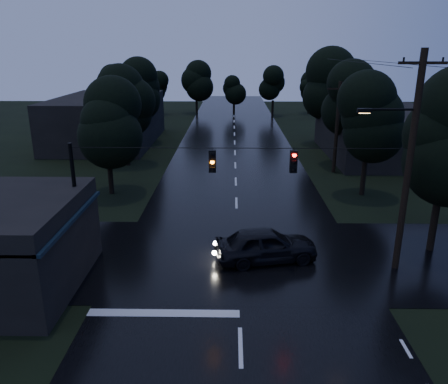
{
  "coord_description": "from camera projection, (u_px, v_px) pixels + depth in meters",
  "views": [
    {
      "loc": [
        -0.36,
        -7.81,
        9.96
      ],
      "look_at": [
        -0.73,
        13.87,
        2.82
      ],
      "focal_mm": 35.0,
      "sensor_mm": 36.0,
      "label": 1
    }
  ],
  "objects": [
    {
      "name": "tree_corner_near",
      "position": [
        448.0,
        136.0,
        20.84
      ],
      "size": [
        4.48,
        4.48,
        9.44
      ],
      "color": "black",
      "rests_on": "ground"
    },
    {
      "name": "tree_right_c",
      "position": [
        331.0,
        84.0,
        46.36
      ],
      "size": [
        4.76,
        4.76,
        10.03
      ],
      "color": "black",
      "rests_on": "ground"
    },
    {
      "name": "tree_left_a",
      "position": [
        106.0,
        121.0,
        29.93
      ],
      "size": [
        3.92,
        3.92,
        8.26
      ],
      "color": "black",
      "rests_on": "ground"
    },
    {
      "name": "tree_left_c",
      "position": [
        140.0,
        87.0,
        46.81
      ],
      "size": [
        4.48,
        4.48,
        9.44
      ],
      "color": "black",
      "rests_on": "ground"
    },
    {
      "name": "tree_right_a",
      "position": [
        370.0,
        116.0,
        29.52
      ],
      "size": [
        4.2,
        4.2,
        8.85
      ],
      "color": "black",
      "rests_on": "ground"
    },
    {
      "name": "building_far_left",
      "position": [
        108.0,
        120.0,
        47.97
      ],
      "size": [
        10.0,
        16.0,
        5.0
      ],
      "primitive_type": "cube",
      "color": "black",
      "rests_on": "ground"
    },
    {
      "name": "tree_left_b",
      "position": [
        124.0,
        102.0,
        37.42
      ],
      "size": [
        4.2,
        4.2,
        8.85
      ],
      "color": "black",
      "rests_on": "ground"
    },
    {
      "name": "car",
      "position": [
        266.0,
        245.0,
        21.3
      ],
      "size": [
        5.26,
        2.93,
        1.69
      ],
      "primitive_type": "imported",
      "rotation": [
        0.0,
        0.0,
        1.77
      ],
      "color": "black",
      "rests_on": "ground"
    },
    {
      "name": "cross_street",
      "position": [
        238.0,
        257.0,
        21.93
      ],
      "size": [
        60.0,
        9.0,
        0.02
      ],
      "primitive_type": "cube",
      "color": "black",
      "rests_on": "ground"
    },
    {
      "name": "main_road",
      "position": [
        235.0,
        166.0,
        39.02
      ],
      "size": [
        12.0,
        120.0,
        0.02
      ],
      "primitive_type": "cube",
      "color": "black",
      "rests_on": "ground"
    },
    {
      "name": "utility_pole_main",
      "position": [
        407.0,
        161.0,
        19.21
      ],
      "size": [
        3.5,
        0.3,
        10.0
      ],
      "color": "black",
      "rests_on": "ground"
    },
    {
      "name": "tree_right_b",
      "position": [
        349.0,
        98.0,
        36.99
      ],
      "size": [
        4.48,
        4.48,
        9.44
      ],
      "color": "black",
      "rests_on": "ground"
    },
    {
      "name": "utility_pole_far",
      "position": [
        337.0,
        127.0,
        35.77
      ],
      "size": [
        2.0,
        0.3,
        7.5
      ],
      "color": "black",
      "rests_on": "ground"
    },
    {
      "name": "span_signals",
      "position": [
        252.0,
        160.0,
        19.32
      ],
      "size": [
        15.0,
        0.37,
        1.12
      ],
      "color": "black",
      "rests_on": "ground"
    },
    {
      "name": "building_far_right",
      "position": [
        381.0,
        133.0,
        41.9
      ],
      "size": [
        10.0,
        14.0,
        4.4
      ],
      "primitive_type": "cube",
      "color": "black",
      "rests_on": "ground"
    },
    {
      "name": "anchor_pole_left",
      "position": [
        77.0,
        207.0,
        20.16
      ],
      "size": [
        0.18,
        0.18,
        6.0
      ],
      "primitive_type": "cylinder",
      "color": "black",
      "rests_on": "ground"
    }
  ]
}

